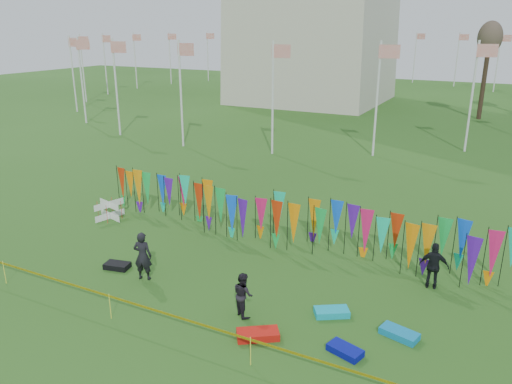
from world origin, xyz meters
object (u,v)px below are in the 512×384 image
at_px(kite_bag_black, 117,266).
at_px(kite_bag_teal, 399,334).
at_px(box_kite, 110,210).
at_px(person_mid, 243,294).
at_px(kite_bag_turquoise, 332,312).
at_px(person_left, 143,256).
at_px(kite_bag_blue, 345,350).
at_px(person_right, 434,266).
at_px(kite_bag_red, 258,334).

relative_size(kite_bag_black, kite_bag_teal, 0.84).
relative_size(box_kite, person_mid, 0.61).
distance_m(kite_bag_turquoise, kite_bag_black, 8.53).
relative_size(person_left, kite_bag_blue, 1.88).
bearing_deg(person_right, person_mid, 35.36).
bearing_deg(kite_bag_teal, person_left, -176.07).
xyz_separation_m(kite_bag_red, kite_bag_black, (-6.93, 1.56, -0.01)).
height_order(kite_bag_red, kite_bag_teal, kite_bag_red).
height_order(person_right, kite_bag_teal, person_right).
distance_m(person_left, kite_bag_black, 1.71).
height_order(person_right, kite_bag_black, person_right).
xyz_separation_m(box_kite, kite_bag_turquoise, (12.42, -3.22, -0.35)).
height_order(box_kite, person_right, person_right).
relative_size(box_kite, kite_bag_teal, 0.81).
distance_m(person_mid, kite_bag_teal, 4.96).
bearing_deg(kite_bag_teal, kite_bag_red, -152.06).
relative_size(person_mid, kite_bag_red, 1.18).
distance_m(box_kite, person_left, 6.77).
height_order(box_kite, kite_bag_turquoise, box_kite).
distance_m(person_left, kite_bag_red, 5.68).
relative_size(box_kite, kite_bag_red, 0.72).
distance_m(person_mid, kite_bag_turquoise, 2.95).
height_order(person_right, kite_bag_turquoise, person_right).
distance_m(box_kite, kite_bag_turquoise, 12.84).
distance_m(person_right, kite_bag_blue, 5.40).
bearing_deg(kite_bag_turquoise, person_mid, -153.39).
bearing_deg(box_kite, kite_bag_black, -44.64).
relative_size(person_left, person_right, 1.08).
distance_m(person_mid, kite_bag_red, 1.50).
distance_m(kite_bag_black, kite_bag_teal, 10.74).
bearing_deg(kite_bag_teal, person_mid, -167.16).
relative_size(person_right, kite_bag_turquoise, 1.57).
distance_m(kite_bag_blue, kite_bag_black, 9.58).
xyz_separation_m(person_right, kite_bag_blue, (-1.61, -5.10, -0.76)).
xyz_separation_m(person_right, kite_bag_black, (-11.12, -4.01, -0.76)).
relative_size(person_mid, kite_bag_blue, 1.51).
relative_size(kite_bag_blue, kite_bag_teal, 0.88).
height_order(person_left, kite_bag_blue, person_left).
height_order(kite_bag_red, kite_bag_black, kite_bag_red).
height_order(kite_bag_black, kite_bag_teal, kite_bag_black).
distance_m(person_mid, person_right, 6.97).
bearing_deg(kite_bag_blue, kite_bag_teal, 51.79).
relative_size(person_mid, kite_bag_turquoise, 1.36).
xyz_separation_m(kite_bag_blue, kite_bag_teal, (1.21, 1.54, 0.00)).
distance_m(person_mid, kite_bag_black, 6.00).
xyz_separation_m(person_mid, kite_bag_black, (-5.93, 0.65, -0.64)).
distance_m(kite_bag_red, kite_bag_black, 7.11).
distance_m(person_left, kite_bag_blue, 8.12).
distance_m(person_left, person_mid, 4.48).
relative_size(person_right, kite_bag_blue, 1.75).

